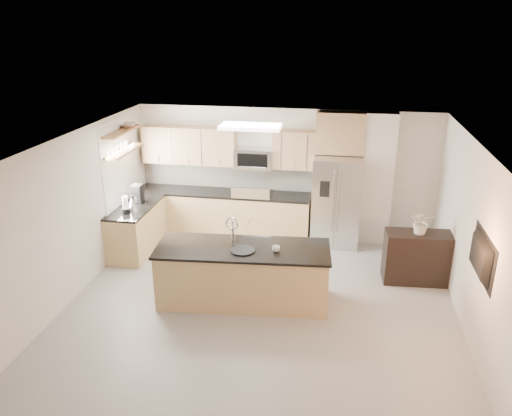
% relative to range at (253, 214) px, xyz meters
% --- Properties ---
extents(floor, '(6.50, 6.50, 0.00)m').
position_rel_range_xyz_m(floor, '(0.60, -2.92, -0.47)').
color(floor, '#A7A59F').
rests_on(floor, ground).
extents(ceiling, '(6.00, 6.50, 0.02)m').
position_rel_range_xyz_m(ceiling, '(0.60, -2.92, 2.13)').
color(ceiling, white).
rests_on(ceiling, wall_back).
extents(wall_back, '(6.00, 0.02, 2.60)m').
position_rel_range_xyz_m(wall_back, '(0.60, 0.33, 0.83)').
color(wall_back, beige).
rests_on(wall_back, floor).
extents(wall_front, '(6.00, 0.02, 2.60)m').
position_rel_range_xyz_m(wall_front, '(0.60, -6.17, 0.83)').
color(wall_front, beige).
rests_on(wall_front, floor).
extents(wall_left, '(0.02, 6.50, 2.60)m').
position_rel_range_xyz_m(wall_left, '(-2.40, -2.92, 0.83)').
color(wall_left, beige).
rests_on(wall_left, floor).
extents(wall_right, '(0.02, 6.50, 2.60)m').
position_rel_range_xyz_m(wall_right, '(3.60, -2.92, 0.83)').
color(wall_right, beige).
rests_on(wall_right, floor).
extents(back_counter, '(3.55, 0.66, 1.44)m').
position_rel_range_xyz_m(back_counter, '(-0.63, 0.01, -0.00)').
color(back_counter, tan).
rests_on(back_counter, floor).
extents(left_counter, '(0.66, 1.50, 0.92)m').
position_rel_range_xyz_m(left_counter, '(-2.07, -1.07, -0.01)').
color(left_counter, tan).
rests_on(left_counter, floor).
extents(range, '(0.76, 0.64, 1.14)m').
position_rel_range_xyz_m(range, '(0.00, 0.00, 0.00)').
color(range, black).
rests_on(range, floor).
extents(upper_cabinets, '(3.50, 0.33, 0.75)m').
position_rel_range_xyz_m(upper_cabinets, '(-0.70, 0.16, 1.35)').
color(upper_cabinets, tan).
rests_on(upper_cabinets, wall_back).
extents(microwave, '(0.76, 0.40, 0.40)m').
position_rel_range_xyz_m(microwave, '(0.00, 0.12, 1.16)').
color(microwave, '#BBBCBE').
rests_on(microwave, upper_cabinets).
extents(refrigerator, '(0.92, 0.78, 1.78)m').
position_rel_range_xyz_m(refrigerator, '(1.66, -0.05, 0.42)').
color(refrigerator, '#BBBCBE').
rests_on(refrigerator, floor).
extents(partition_column, '(0.60, 0.30, 2.60)m').
position_rel_range_xyz_m(partition_column, '(2.42, 0.18, 0.83)').
color(partition_column, silver).
rests_on(partition_column, floor).
extents(window, '(0.04, 1.15, 1.65)m').
position_rel_range_xyz_m(window, '(-2.38, -1.07, 1.18)').
color(window, white).
rests_on(window, wall_left).
extents(shelf_lower, '(0.30, 1.20, 0.04)m').
position_rel_range_xyz_m(shelf_lower, '(-2.25, -0.97, 1.48)').
color(shelf_lower, brown).
rests_on(shelf_lower, wall_left).
extents(shelf_upper, '(0.30, 1.20, 0.04)m').
position_rel_range_xyz_m(shelf_upper, '(-2.25, -0.97, 1.85)').
color(shelf_upper, brown).
rests_on(shelf_upper, wall_left).
extents(ceiling_fixture, '(1.00, 0.50, 0.06)m').
position_rel_range_xyz_m(ceiling_fixture, '(0.20, -1.32, 2.09)').
color(ceiling_fixture, white).
rests_on(ceiling_fixture, ceiling).
extents(island, '(2.76, 1.19, 1.35)m').
position_rel_range_xyz_m(island, '(0.30, -2.52, -0.01)').
color(island, tan).
rests_on(island, floor).
extents(credenza, '(1.15, 0.54, 0.89)m').
position_rel_range_xyz_m(credenza, '(3.09, -1.40, -0.03)').
color(credenza, black).
rests_on(credenza, floor).
extents(cup, '(0.14, 0.14, 0.09)m').
position_rel_range_xyz_m(cup, '(0.82, -2.57, 0.50)').
color(cup, white).
rests_on(cup, island).
extents(platter, '(0.40, 0.40, 0.02)m').
position_rel_range_xyz_m(platter, '(0.32, -2.64, 0.47)').
color(platter, black).
rests_on(platter, island).
extents(blender, '(0.14, 0.14, 0.33)m').
position_rel_range_xyz_m(blender, '(-2.07, -1.46, 0.59)').
color(blender, black).
rests_on(blender, left_counter).
extents(kettle, '(0.23, 0.23, 0.28)m').
position_rel_range_xyz_m(kettle, '(-2.03, -1.28, 0.57)').
color(kettle, '#BBBCBE').
rests_on(kettle, left_counter).
extents(coffee_maker, '(0.19, 0.23, 0.35)m').
position_rel_range_xyz_m(coffee_maker, '(-2.09, -0.86, 0.61)').
color(coffee_maker, black).
rests_on(coffee_maker, left_counter).
extents(bowl, '(0.50, 0.50, 0.10)m').
position_rel_range_xyz_m(bowl, '(-2.25, -0.69, 1.91)').
color(bowl, '#BBBCBE').
rests_on(bowl, shelf_upper).
extents(flower_vase, '(0.58, 0.51, 0.62)m').
position_rel_range_xyz_m(flower_vase, '(3.08, -1.41, 0.73)').
color(flower_vase, beige).
rests_on(flower_vase, credenza).
extents(television, '(0.14, 1.08, 0.62)m').
position_rel_range_xyz_m(television, '(3.51, -3.12, 0.88)').
color(television, black).
rests_on(television, wall_right).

